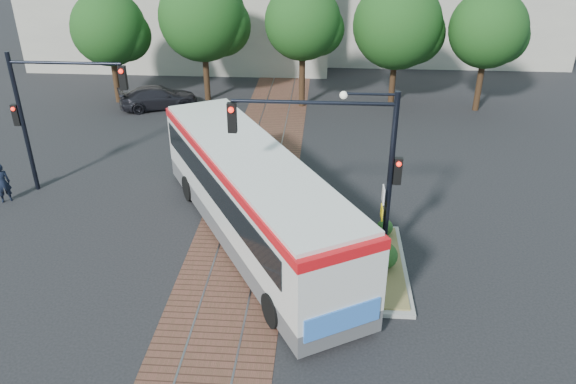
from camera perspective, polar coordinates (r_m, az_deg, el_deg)
name	(u,v)px	position (r m, az deg, el deg)	size (l,w,h in m)	color
ground	(239,247)	(20.64, -4.95, -5.57)	(120.00, 120.00, 0.00)	black
trackbed	(253,196)	(24.05, -3.56, -0.37)	(3.60, 40.00, 0.02)	brown
tree_row	(298,24)	(34.13, 1.03, 16.72)	(26.40, 5.60, 7.67)	#382314
warehouses	(284,7)	(46.54, -0.37, 18.32)	(40.00, 13.00, 8.00)	#ADA899
city_bus	(252,193)	(20.11, -3.66, -0.11)	(8.69, 12.59, 3.46)	#4D4C4F
traffic_island	(375,258)	(19.58, 8.79, -6.69)	(2.20, 5.20, 1.13)	gray
signal_pole_main	(352,154)	(17.75, 6.56, 3.84)	(5.49, 0.46, 6.00)	black
signal_pole_left	(46,105)	(25.03, -23.40, 8.12)	(4.99, 0.34, 6.00)	black
officer	(2,183)	(26.02, -27.05, 0.84)	(0.63, 0.41, 1.73)	black
parked_car	(158,97)	(35.24, -13.04, 9.35)	(1.87, 4.61, 1.34)	black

